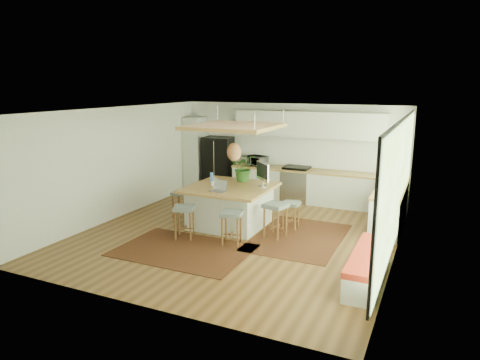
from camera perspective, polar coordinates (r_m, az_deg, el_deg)
The scene contains 33 objects.
floor at distance 9.69m, azimuth -0.17°, elevation -7.06°, with size 7.00×7.00×0.00m, color #503217.
ceiling at distance 9.15m, azimuth -0.18°, elevation 9.10°, with size 7.00×7.00×0.00m, color white.
wall_back at distance 12.54m, azimuth 6.60°, elevation 3.72°, with size 6.50×6.50×0.00m, color silver.
wall_front at distance 6.42m, azimuth -13.50°, elevation -4.98°, with size 6.50×6.50×0.00m, color silver.
wall_left at distance 11.07m, azimuth -15.62°, elevation 2.18°, with size 7.00×7.00×0.00m, color silver.
wall_right at distance 8.51m, azimuth 20.09°, elevation -1.11°, with size 7.00×7.00×0.00m, color silver.
window_wall at distance 8.50m, azimuth 19.91°, elevation -0.77°, with size 0.10×6.20×2.60m, color black, non-canonical shape.
pantry at distance 13.49m, azimuth -5.86°, elevation 3.39°, with size 0.55×0.60×2.25m, color beige.
back_counter_base at distance 12.25m, azimuth 8.47°, elevation -0.88°, with size 4.20×0.60×0.88m, color beige.
back_counter_top at distance 12.15m, azimuth 8.54°, elevation 1.23°, with size 4.24×0.64×0.05m, color olive.
backsplash at distance 12.36m, azimuth 9.00°, elevation 3.52°, with size 4.20×0.02×0.80m, color white.
upper_cabinets at distance 12.11m, azimuth 8.92°, elevation 7.16°, with size 4.20×0.34×0.70m, color beige.
range at distance 12.31m, azimuth 7.36°, elevation -0.50°, with size 0.76×0.62×1.00m, color #A5A5AA, non-canonical shape.
right_counter_base at distance 10.69m, azimuth 18.97°, elevation -3.40°, with size 0.60×2.50×0.88m, color beige.
right_counter_top at distance 10.58m, azimuth 19.15°, elevation -1.00°, with size 0.64×2.54×0.05m, color olive.
window_bench at distance 7.74m, azimuth 16.42°, elevation -10.78°, with size 0.52×2.00×0.50m, color beige, non-canonical shape.
ceiling_panel at distance 9.69m, azimuth -0.79°, elevation 5.43°, with size 1.86×1.86×0.80m, color olive, non-canonical shape.
rug_near at distance 8.85m, azimuth -7.41°, elevation -9.06°, with size 2.60×1.80×0.01m, color black.
rug_right at distance 9.56m, azimuth 7.68°, elevation -7.40°, with size 1.80×2.60×0.01m, color black.
fridge at distance 13.16m, azimuth -2.80°, elevation 2.33°, with size 0.84×0.66×1.69m, color black, non-canonical shape.
island at distance 10.15m, azimuth -1.27°, elevation -3.39°, with size 1.85×1.85×0.93m, color olive, non-canonical shape.
stool_near_left at distance 9.40m, azimuth -7.26°, elevation -5.49°, with size 0.42×0.42×0.71m, color #51595A, non-canonical shape.
stool_near_right at distance 8.95m, azimuth -1.11°, elevation -6.33°, with size 0.42×0.42×0.71m, color #51595A, non-canonical shape.
stool_right_front at distance 9.40m, azimuth 4.64°, elevation -5.42°, with size 0.45×0.45×0.75m, color #51595A, non-canonical shape.
stool_right_back at distance 10.00m, azimuth 6.68°, elevation -4.37°, with size 0.37×0.37×0.63m, color #51595A, non-canonical shape.
stool_left_side at distance 10.84m, azimuth -7.68°, elevation -3.06°, with size 0.39×0.39×0.66m, color #51595A, non-canonical shape.
laptop at distance 9.53m, azimuth -2.97°, elevation -0.82°, with size 0.34×0.37×0.26m, color #A5A5AA, non-canonical shape.
monitor at distance 10.00m, azimuth 2.96°, elevation 0.63°, with size 0.61×0.22×0.57m, color #A5A5AA, non-canonical shape.
microwave at distance 12.56m, azimuth 2.31°, elevation 2.67°, with size 0.53×0.29×0.36m, color #A5A5AA.
island_plant at distance 10.52m, azimuth 0.51°, elevation 1.24°, with size 0.60×0.67×0.52m, color #1E4C19.
island_bowl at distance 10.67m, azimuth -3.42°, elevation 0.09°, with size 0.19×0.19×0.05m, color white.
island_bottle_0 at distance 10.35m, azimuth -3.78°, elevation 0.09°, with size 0.07×0.07×0.19m, color blue.
island_bottle_1 at distance 10.06m, azimuth -3.71°, elevation -0.26°, with size 0.07×0.07×0.19m, color #BDBBC2.
Camera 1 is at (3.85, -8.28, 3.23)m, focal length 32.66 mm.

